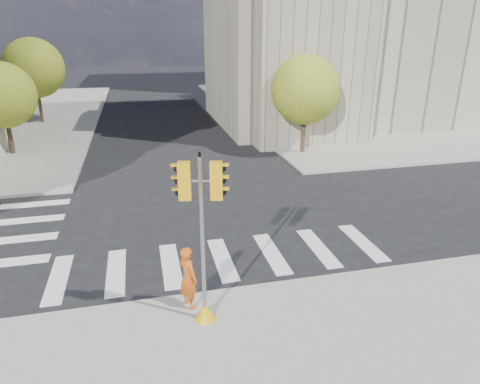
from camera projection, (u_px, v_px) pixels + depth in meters
name	position (u px, v px, depth m)	size (l,w,h in m)	color
ground	(215.00, 234.00, 16.80)	(160.00, 160.00, 0.00)	black
sidewalk_far_right	(359.00, 105.00, 44.71)	(28.00, 40.00, 0.15)	gray
civic_building	(359.00, 32.00, 34.93)	(26.00, 16.00, 19.39)	gray
tree_lw_mid	(2.00, 95.00, 25.89)	(4.00, 4.00, 5.77)	#382616
tree_lw_far	(34.00, 68.00, 34.69)	(4.80, 4.80, 6.95)	#382616
tree_re_near	(305.00, 90.00, 26.05)	(4.20, 4.20, 6.16)	#382616
tree_re_mid	(254.00, 68.00, 36.84)	(4.60, 4.60, 6.66)	#382616
tree_re_far	(226.00, 64.00, 47.91)	(4.00, 4.00, 5.88)	#382616
lamp_near	(291.00, 74.00, 29.60)	(0.35, 0.18, 8.11)	black
lamp_far	(243.00, 60.00, 42.32)	(0.35, 0.18, 8.11)	black
traffic_signal	(203.00, 254.00, 10.94)	(1.08, 0.56, 4.70)	#DA9E0B
photographer	(188.00, 277.00, 11.89)	(0.68, 0.45, 1.87)	#C34A12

